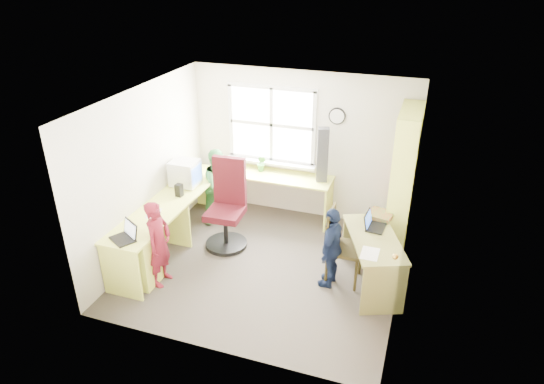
{
  "coord_description": "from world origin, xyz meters",
  "views": [
    {
      "loc": [
        1.91,
        -5.32,
        3.97
      ],
      "look_at": [
        0.0,
        0.25,
        1.05
      ],
      "focal_mm": 32.0,
      "sensor_mm": 36.0,
      "label": 1
    }
  ],
  "objects_px": {
    "person_red": "(159,244)",
    "person_green": "(219,186)",
    "right_desk": "(373,251)",
    "potted_plant": "(261,164)",
    "swivel_chair": "(227,209)",
    "person_navy": "(332,247)",
    "laptop_right": "(373,224)",
    "crt_monitor": "(185,173)",
    "cd_tower": "(323,155)",
    "bookshelf": "(403,184)",
    "wooden_chair": "(339,243)",
    "l_desk": "(171,233)",
    "laptop_left": "(126,235)"
  },
  "relations": [
    {
      "from": "crt_monitor",
      "to": "laptop_left",
      "type": "distance_m",
      "value": 1.65
    },
    {
      "from": "person_navy",
      "to": "wooden_chair",
      "type": "bearing_deg",
      "value": 158.03
    },
    {
      "from": "cd_tower",
      "to": "person_green",
      "type": "height_order",
      "value": "cd_tower"
    },
    {
      "from": "laptop_left",
      "to": "person_green",
      "type": "relative_size",
      "value": 0.33
    },
    {
      "from": "laptop_right",
      "to": "potted_plant",
      "type": "height_order",
      "value": "potted_plant"
    },
    {
      "from": "cd_tower",
      "to": "person_navy",
      "type": "bearing_deg",
      "value": -85.33
    },
    {
      "from": "laptop_right",
      "to": "potted_plant",
      "type": "bearing_deg",
      "value": 64.38
    },
    {
      "from": "potted_plant",
      "to": "person_green",
      "type": "relative_size",
      "value": 0.22
    },
    {
      "from": "laptop_left",
      "to": "person_navy",
      "type": "distance_m",
      "value": 2.61
    },
    {
      "from": "laptop_right",
      "to": "potted_plant",
      "type": "xyz_separation_m",
      "value": [
        -1.98,
        1.18,
        0.12
      ]
    },
    {
      "from": "laptop_left",
      "to": "swivel_chair",
      "type": "bearing_deg",
      "value": 92.32
    },
    {
      "from": "laptop_right",
      "to": "cd_tower",
      "type": "xyz_separation_m",
      "value": [
        -0.97,
        1.15,
        0.41
      ]
    },
    {
      "from": "crt_monitor",
      "to": "person_red",
      "type": "height_order",
      "value": "person_red"
    },
    {
      "from": "cd_tower",
      "to": "potted_plant",
      "type": "distance_m",
      "value": 1.05
    },
    {
      "from": "l_desk",
      "to": "person_green",
      "type": "relative_size",
      "value": 2.4
    },
    {
      "from": "right_desk",
      "to": "wooden_chair",
      "type": "xyz_separation_m",
      "value": [
        -0.44,
        -0.02,
        0.04
      ]
    },
    {
      "from": "cd_tower",
      "to": "laptop_left",
      "type": "bearing_deg",
      "value": -141.35
    },
    {
      "from": "swivel_chair",
      "to": "laptop_right",
      "type": "xyz_separation_m",
      "value": [
        2.13,
        -0.09,
        0.19
      ]
    },
    {
      "from": "cd_tower",
      "to": "person_navy",
      "type": "distance_m",
      "value": 1.75
    },
    {
      "from": "l_desk",
      "to": "person_red",
      "type": "distance_m",
      "value": 0.53
    },
    {
      "from": "bookshelf",
      "to": "swivel_chair",
      "type": "distance_m",
      "value": 2.56
    },
    {
      "from": "right_desk",
      "to": "laptop_right",
      "type": "height_order",
      "value": "laptop_right"
    },
    {
      "from": "crt_monitor",
      "to": "person_navy",
      "type": "height_order",
      "value": "crt_monitor"
    },
    {
      "from": "person_green",
      "to": "person_navy",
      "type": "relative_size",
      "value": 1.09
    },
    {
      "from": "laptop_right",
      "to": "l_desk",
      "type": "bearing_deg",
      "value": 107.69
    },
    {
      "from": "right_desk",
      "to": "potted_plant",
      "type": "bearing_deg",
      "value": 123.14
    },
    {
      "from": "laptop_right",
      "to": "potted_plant",
      "type": "relative_size",
      "value": 1.19
    },
    {
      "from": "swivel_chair",
      "to": "potted_plant",
      "type": "relative_size",
      "value": 4.86
    },
    {
      "from": "potted_plant",
      "to": "person_green",
      "type": "height_order",
      "value": "person_green"
    },
    {
      "from": "cd_tower",
      "to": "person_green",
      "type": "xyz_separation_m",
      "value": [
        -1.57,
        -0.45,
        -0.57
      ]
    },
    {
      "from": "cd_tower",
      "to": "laptop_right",
      "type": "bearing_deg",
      "value": -63.79
    },
    {
      "from": "person_red",
      "to": "person_green",
      "type": "xyz_separation_m",
      "value": [
        0.03,
        1.8,
        0.02
      ]
    },
    {
      "from": "laptop_right",
      "to": "swivel_chair",
      "type": "bearing_deg",
      "value": 92.75
    },
    {
      "from": "l_desk",
      "to": "right_desk",
      "type": "relative_size",
      "value": 2.15
    },
    {
      "from": "right_desk",
      "to": "wooden_chair",
      "type": "relative_size",
      "value": 1.32
    },
    {
      "from": "wooden_chair",
      "to": "person_navy",
      "type": "height_order",
      "value": "person_navy"
    },
    {
      "from": "bookshelf",
      "to": "person_red",
      "type": "height_order",
      "value": "bookshelf"
    },
    {
      "from": "crt_monitor",
      "to": "person_green",
      "type": "relative_size",
      "value": 0.33
    },
    {
      "from": "crt_monitor",
      "to": "potted_plant",
      "type": "xyz_separation_m",
      "value": [
        0.92,
        0.87,
        -0.06
      ]
    },
    {
      "from": "person_navy",
      "to": "bookshelf",
      "type": "bearing_deg",
      "value": 156.02
    },
    {
      "from": "swivel_chair",
      "to": "person_navy",
      "type": "bearing_deg",
      "value": -19.53
    },
    {
      "from": "swivel_chair",
      "to": "person_green",
      "type": "height_order",
      "value": "swivel_chair"
    },
    {
      "from": "swivel_chair",
      "to": "laptop_right",
      "type": "relative_size",
      "value": 4.07
    },
    {
      "from": "right_desk",
      "to": "laptop_left",
      "type": "xyz_separation_m",
      "value": [
        -2.93,
        -1.08,
        0.28
      ]
    },
    {
      "from": "right_desk",
      "to": "potted_plant",
      "type": "relative_size",
      "value": 4.99
    },
    {
      "from": "person_red",
      "to": "person_navy",
      "type": "height_order",
      "value": "person_red"
    },
    {
      "from": "wooden_chair",
      "to": "l_desk",
      "type": "bearing_deg",
      "value": -172.55
    },
    {
      "from": "wooden_chair",
      "to": "person_green",
      "type": "xyz_separation_m",
      "value": [
        -2.16,
        0.97,
        0.05
      ]
    },
    {
      "from": "bookshelf",
      "to": "wooden_chair",
      "type": "xyz_separation_m",
      "value": [
        -0.65,
        -1.14,
        -0.44
      ]
    },
    {
      "from": "cd_tower",
      "to": "person_navy",
      "type": "height_order",
      "value": "cd_tower"
    }
  ]
}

